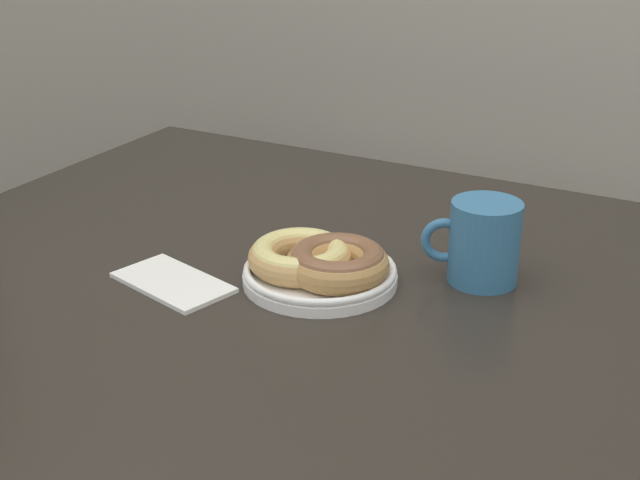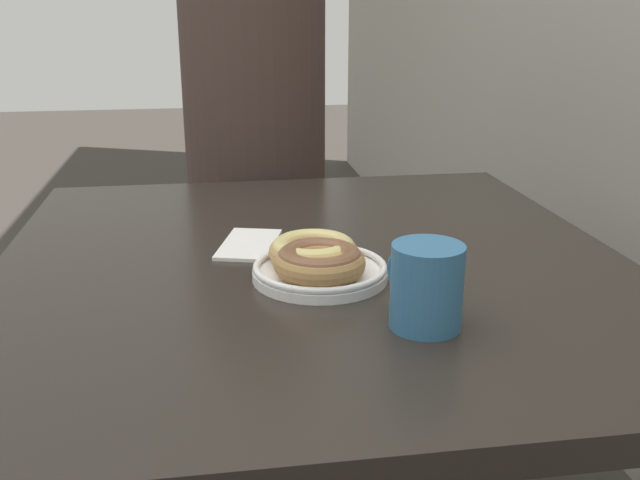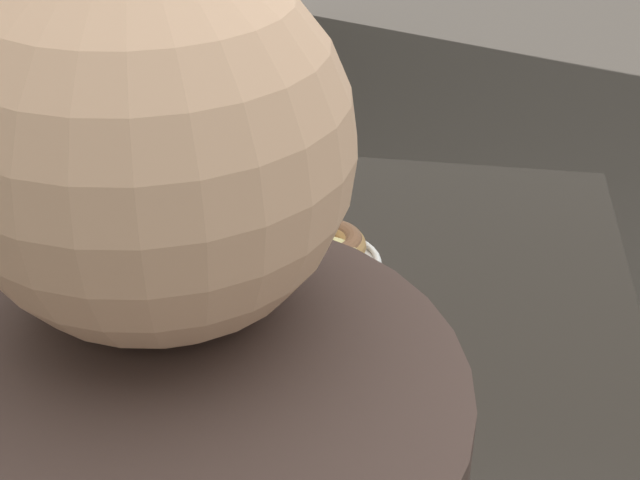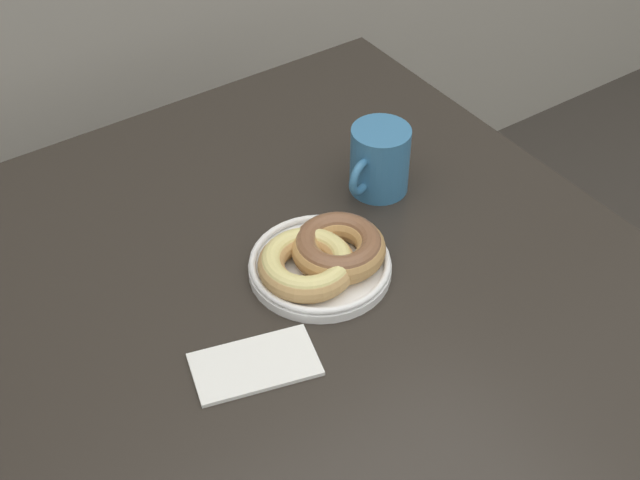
# 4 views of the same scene
# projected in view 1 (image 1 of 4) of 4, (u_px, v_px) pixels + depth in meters

# --- Properties ---
(dining_table) EXTENTS (1.06, 1.00, 0.73)m
(dining_table) POSITION_uv_depth(u_px,v_px,m) (263.00, 315.00, 1.22)
(dining_table) COLOR #28231E
(dining_table) RESTS_ON ground_plane
(donut_plate) EXTENTS (0.21, 0.20, 0.06)m
(donut_plate) POSITION_uv_depth(u_px,v_px,m) (319.00, 263.00, 1.14)
(donut_plate) COLOR white
(donut_plate) RESTS_ON dining_table
(coffee_mug) EXTENTS (0.12, 0.09, 0.11)m
(coffee_mug) POSITION_uv_depth(u_px,v_px,m) (483.00, 241.00, 1.14)
(coffee_mug) COLOR teal
(coffee_mug) RESTS_ON dining_table
(napkin) EXTENTS (0.17, 0.12, 0.01)m
(napkin) POSITION_uv_depth(u_px,v_px,m) (173.00, 283.00, 1.14)
(napkin) COLOR white
(napkin) RESTS_ON dining_table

